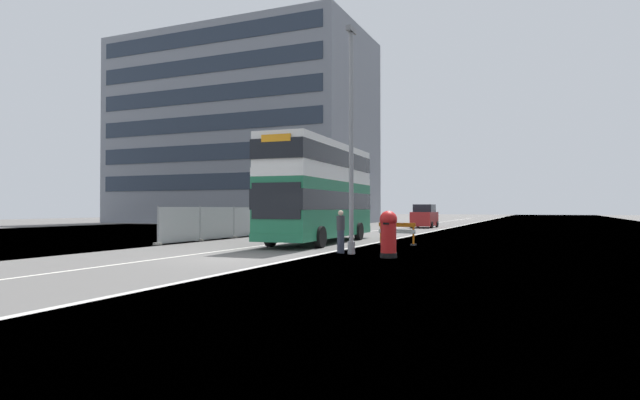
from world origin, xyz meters
TOP-DOWN VIEW (x-y plane):
  - ground at (0.56, 0.16)m, footprint 140.00×280.00m
  - double_decker_bus at (-0.44, 9.23)m, footprint 3.21×11.11m
  - lamppost_foreground at (3.41, 3.49)m, footprint 0.29×0.70m
  - red_pillar_postbox at (5.19, 2.59)m, footprint 0.65×0.65m
  - roadworks_barrier at (3.71, 9.22)m, footprint 1.96×0.78m
  - construction_site_fence at (-7.03, 11.16)m, footprint 0.44×13.80m
  - car_oncoming_near at (-4.34, 23.64)m, footprint 1.96×4.56m
  - car_receding_mid at (-0.01, 32.72)m, footprint 2.04×3.99m
  - bare_tree_far_verge_near at (-11.30, 27.44)m, footprint 2.42×3.11m
  - bare_tree_far_verge_mid at (-12.98, 31.98)m, footprint 2.63×2.37m
  - pedestrian_at_kerb at (2.86, 3.73)m, footprint 0.34×0.34m
  - backdrop_office_block at (-25.23, 41.65)m, footprint 31.35×17.10m

SIDE VIEW (x-z plane):
  - ground at x=0.56m, z-range -0.10..0.00m
  - roadworks_barrier at x=3.71m, z-range 0.15..1.25m
  - pedestrian_at_kerb at x=2.86m, z-range 0.01..1.74m
  - construction_site_fence at x=-7.03m, z-range -0.05..1.89m
  - car_oncoming_near at x=-4.34m, z-range -0.05..1.90m
  - red_pillar_postbox at x=5.19m, z-range 0.08..1.81m
  - car_receding_mid at x=-0.01m, z-range -0.06..2.11m
  - bare_tree_far_verge_mid at x=-12.98m, z-range -0.32..4.41m
  - bare_tree_far_verge_near at x=-11.30m, z-range -0.13..5.21m
  - double_decker_bus at x=-0.44m, z-range 0.17..5.38m
  - lamppost_foreground at x=3.41m, z-range -0.24..8.81m
  - backdrop_office_block at x=-25.23m, z-range 0.00..23.25m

